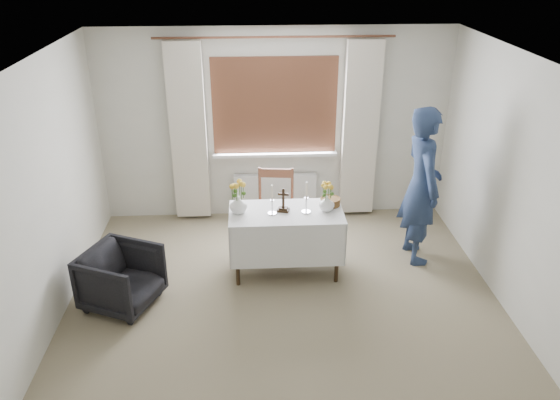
# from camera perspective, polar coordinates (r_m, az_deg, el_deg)

# --- Properties ---
(ground) EXTENTS (5.00, 5.00, 0.00)m
(ground) POSITION_cam_1_polar(r_m,az_deg,el_deg) (5.47, 0.77, -13.25)
(ground) COLOR #857A5C
(ground) RESTS_ON ground
(altar_table) EXTENTS (1.24, 0.64, 0.76)m
(altar_table) POSITION_cam_1_polar(r_m,az_deg,el_deg) (6.10, 0.63, -4.42)
(altar_table) COLOR silver
(altar_table) RESTS_ON ground
(wooden_chair) EXTENTS (0.51, 0.51, 0.99)m
(wooden_chair) POSITION_cam_1_polar(r_m,az_deg,el_deg) (6.48, -0.54, -1.32)
(wooden_chair) COLOR brown
(wooden_chair) RESTS_ON ground
(armchair) EXTENTS (0.90, 0.89, 0.63)m
(armchair) POSITION_cam_1_polar(r_m,az_deg,el_deg) (5.84, -16.23, -7.85)
(armchair) COLOR black
(armchair) RESTS_ON ground
(person) EXTENTS (0.49, 0.70, 1.84)m
(person) POSITION_cam_1_polar(r_m,az_deg,el_deg) (6.35, 14.55, 1.45)
(person) COLOR navy
(person) RESTS_ON ground
(radiator) EXTENTS (1.10, 0.10, 0.60)m
(radiator) POSITION_cam_1_polar(r_m,az_deg,el_deg) (7.37, -0.50, 0.52)
(radiator) COLOR silver
(radiator) RESTS_ON ground
(wooden_cross) EXTENTS (0.15, 0.12, 0.27)m
(wooden_cross) POSITION_cam_1_polar(r_m,az_deg,el_deg) (5.87, 0.35, 0.01)
(wooden_cross) COLOR black
(wooden_cross) RESTS_ON altar_table
(candlestick_left) EXTENTS (0.11, 0.11, 0.34)m
(candlestick_left) POSITION_cam_1_polar(r_m,az_deg,el_deg) (5.79, -0.83, 0.04)
(candlestick_left) COLOR silver
(candlestick_left) RESTS_ON altar_table
(candlestick_right) EXTENTS (0.13, 0.13, 0.36)m
(candlestick_right) POSITION_cam_1_polar(r_m,az_deg,el_deg) (5.83, 2.78, 0.28)
(candlestick_right) COLOR silver
(candlestick_right) RESTS_ON altar_table
(flower_vase_left) EXTENTS (0.20, 0.20, 0.20)m
(flower_vase_left) POSITION_cam_1_polar(r_m,az_deg,el_deg) (5.87, -4.37, -0.45)
(flower_vase_left) COLOR white
(flower_vase_left) RESTS_ON altar_table
(flower_vase_right) EXTENTS (0.20, 0.20, 0.18)m
(flower_vase_right) POSITION_cam_1_polar(r_m,az_deg,el_deg) (5.92, 4.90, -0.34)
(flower_vase_right) COLOR white
(flower_vase_right) RESTS_ON altar_table
(wicker_basket) EXTENTS (0.28, 0.28, 0.08)m
(wicker_basket) POSITION_cam_1_polar(r_m,az_deg,el_deg) (6.07, 5.28, -0.15)
(wicker_basket) COLOR brown
(wicker_basket) RESTS_ON altar_table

